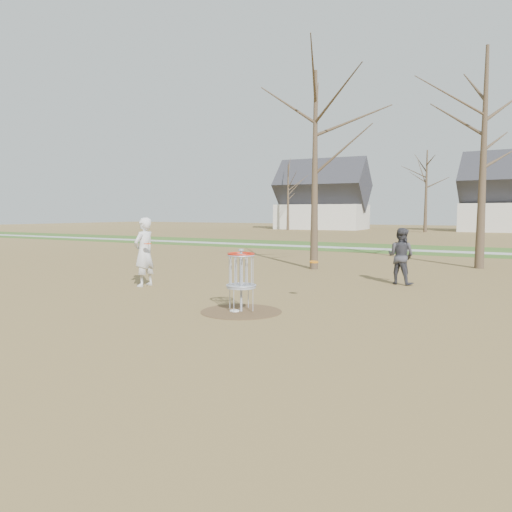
# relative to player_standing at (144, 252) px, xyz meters

# --- Properties ---
(ground) EXTENTS (160.00, 160.00, 0.00)m
(ground) POSITION_rel_player_standing_xyz_m (4.51, -1.79, -1.02)
(ground) COLOR brown
(ground) RESTS_ON ground
(green_band) EXTENTS (160.00, 8.00, 0.01)m
(green_band) POSITION_rel_player_standing_xyz_m (4.51, 19.21, -1.01)
(green_band) COLOR #2D5119
(green_band) RESTS_ON ground
(footpath) EXTENTS (160.00, 1.50, 0.01)m
(footpath) POSITION_rel_player_standing_xyz_m (4.51, 18.21, -1.00)
(footpath) COLOR #9E9E99
(footpath) RESTS_ON green_band
(dirt_circle) EXTENTS (1.80, 1.80, 0.01)m
(dirt_circle) POSITION_rel_player_standing_xyz_m (4.51, -1.79, -1.01)
(dirt_circle) COLOR #47331E
(dirt_circle) RESTS_ON ground
(player_standing) EXTENTS (0.50, 0.75, 2.04)m
(player_standing) POSITION_rel_player_standing_xyz_m (0.00, 0.00, 0.00)
(player_standing) COLOR silver
(player_standing) RESTS_ON ground
(player_throwing) EXTENTS (0.94, 0.80, 1.72)m
(player_throwing) POSITION_rel_player_standing_xyz_m (6.45, 4.25, -0.16)
(player_throwing) COLOR #38373D
(player_throwing) RESTS_ON ground
(disc_grounded) EXTENTS (0.22, 0.22, 0.02)m
(disc_grounded) POSITION_rel_player_standing_xyz_m (4.38, -1.87, -1.00)
(disc_grounded) COLOR white
(disc_grounded) RESTS_ON dirt_circle
(discs_in_play) EXTENTS (5.22, 0.69, 0.36)m
(discs_in_play) POSITION_rel_player_standing_xyz_m (2.96, 0.03, 0.11)
(discs_in_play) COLOR orange
(discs_in_play) RESTS_ON ground
(disc_golf_basket) EXTENTS (0.64, 0.64, 1.35)m
(disc_golf_basket) POSITION_rel_player_standing_xyz_m (4.51, -1.79, -0.10)
(disc_golf_basket) COLOR #9EA3AD
(disc_golf_basket) RESTS_ON ground
(bare_trees) EXTENTS (52.62, 44.98, 9.00)m
(bare_trees) POSITION_rel_player_standing_xyz_m (6.29, 33.99, 4.33)
(bare_trees) COLOR #382B1E
(bare_trees) RESTS_ON ground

